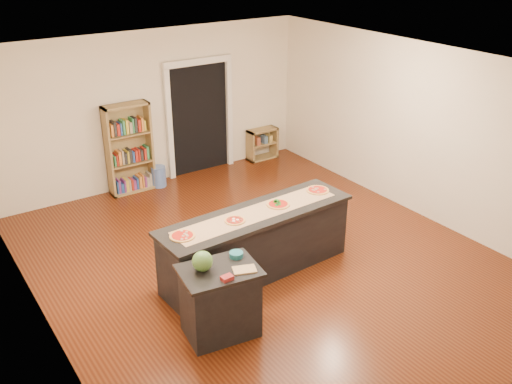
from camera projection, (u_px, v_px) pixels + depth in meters
room at (264, 170)px, 7.66m from camera, size 6.00×7.00×2.80m
doorway at (199, 111)px, 10.80m from camera, size 1.40×0.09×2.21m
kitchen_island at (257, 243)px, 7.75m from camera, size 2.80×0.76×0.92m
side_counter at (220, 301)px, 6.57m from camera, size 0.89×0.65×0.88m
bookshelf at (129, 149)px, 10.08m from camera, size 0.81×0.29×1.62m
low_shelf at (262, 144)px, 11.75m from camera, size 0.64×0.27×0.64m
waste_bin at (159, 176)px, 10.52m from camera, size 0.26×0.26×0.38m
kraft_paper at (257, 213)px, 7.55m from camera, size 2.45×0.55×0.00m
watermelon at (202, 261)px, 6.32m from camera, size 0.24×0.24×0.24m
cutting_board at (244, 270)px, 6.37m from camera, size 0.30×0.25×0.02m
package_red at (227, 278)px, 6.19m from camera, size 0.13×0.10×0.05m
package_teal at (236, 255)px, 6.62m from camera, size 0.16×0.16×0.06m
pizza_a at (182, 236)px, 6.96m from camera, size 0.30×0.30×0.02m
pizza_b at (235, 220)px, 7.33m from camera, size 0.27×0.27×0.02m
pizza_c at (278, 204)px, 7.76m from camera, size 0.32×0.32×0.02m
pizza_d at (318, 190)px, 8.18m from camera, size 0.31×0.31×0.02m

